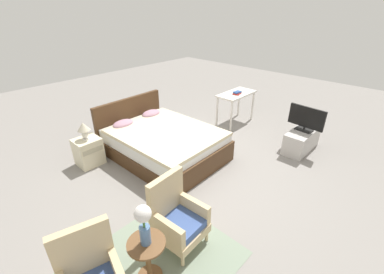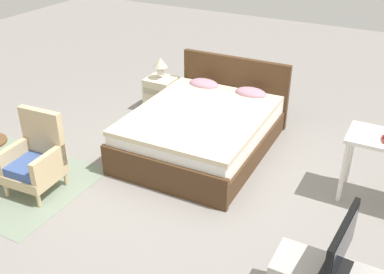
# 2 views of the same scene
# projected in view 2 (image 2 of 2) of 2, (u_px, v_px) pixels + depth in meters

# --- Properties ---
(ground_plane) EXTENTS (16.00, 16.00, 0.00)m
(ground_plane) POSITION_uv_depth(u_px,v_px,m) (177.00, 185.00, 5.28)
(ground_plane) COLOR gray
(floor_rug) EXTENTS (2.10, 1.50, 0.01)m
(floor_rug) POSITION_uv_depth(u_px,v_px,m) (3.00, 177.00, 5.41)
(floor_rug) COLOR gray
(floor_rug) RESTS_ON ground_plane
(bed) EXTENTS (1.67, 2.22, 0.96)m
(bed) POSITION_uv_depth(u_px,v_px,m) (204.00, 128.00, 5.89)
(bed) COLOR #472D19
(bed) RESTS_ON ground_plane
(armchair_by_window_right) EXTENTS (0.57, 0.57, 0.92)m
(armchair_by_window_right) POSITION_uv_depth(u_px,v_px,m) (36.00, 160.00, 5.04)
(armchair_by_window_right) COLOR #CCB284
(armchair_by_window_right) RESTS_ON floor_rug
(nightstand) EXTENTS (0.44, 0.41, 0.52)m
(nightstand) POSITION_uv_depth(u_px,v_px,m) (161.00, 94.00, 6.97)
(nightstand) COLOR beige
(nightstand) RESTS_ON ground_plane
(table_lamp) EXTENTS (0.22, 0.22, 0.33)m
(table_lamp) POSITION_uv_depth(u_px,v_px,m) (160.00, 65.00, 6.74)
(table_lamp) COLOR silver
(table_lamp) RESTS_ON nightstand
(tv_flatscreen) EXTENTS (0.22, 0.71, 0.49)m
(tv_flatscreen) POSITION_uv_depth(u_px,v_px,m) (341.00, 247.00, 3.35)
(tv_flatscreen) COLOR black
(tv_flatscreen) RESTS_ON tv_stand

